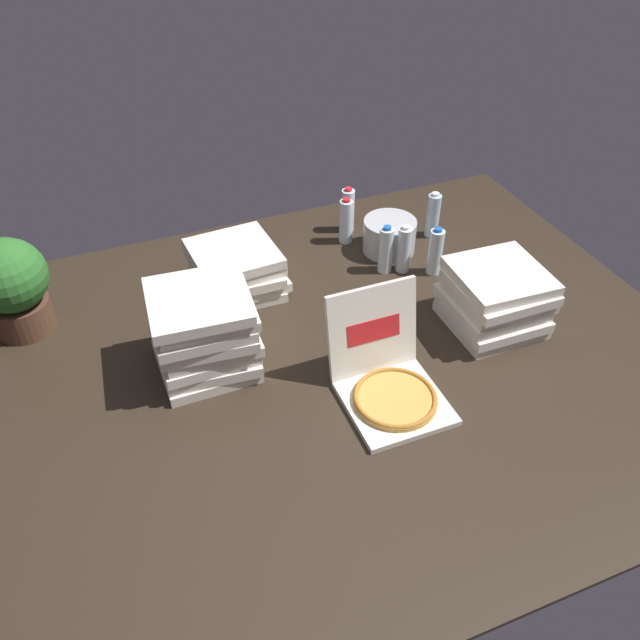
% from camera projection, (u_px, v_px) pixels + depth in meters
% --- Properties ---
extents(ground_plane, '(3.20, 2.40, 0.02)m').
position_uv_depth(ground_plane, '(316.00, 365.00, 2.68)').
color(ground_plane, '#2D2319').
extents(open_pizza_box, '(0.37, 0.46, 0.39)m').
position_uv_depth(open_pizza_box, '(388.00, 380.00, 2.49)').
color(open_pizza_box, silver).
rests_on(open_pizza_box, ground_plane).
extents(pizza_stack_center_far, '(0.42, 0.40, 0.23)m').
position_uv_depth(pizza_stack_center_far, '(237.00, 269.00, 2.99)').
color(pizza_stack_center_far, silver).
rests_on(pizza_stack_center_far, ground_plane).
extents(pizza_stack_left_mid, '(0.40, 0.40, 0.27)m').
position_uv_depth(pizza_stack_left_mid, '(495.00, 299.00, 2.79)').
color(pizza_stack_left_mid, silver).
rests_on(pizza_stack_left_mid, ground_plane).
extents(pizza_stack_right_near, '(0.42, 0.41, 0.37)m').
position_uv_depth(pizza_stack_right_near, '(204.00, 331.00, 2.55)').
color(pizza_stack_right_near, silver).
rests_on(pizza_stack_right_near, ground_plane).
extents(ice_bucket, '(0.27, 0.27, 0.17)m').
position_uv_depth(ice_bucket, '(389.00, 236.00, 3.27)').
color(ice_bucket, '#B7BABF').
rests_on(ice_bucket, ground_plane).
extents(water_bottle_0, '(0.07, 0.07, 0.25)m').
position_uv_depth(water_bottle_0, '(386.00, 250.00, 3.11)').
color(water_bottle_0, white).
rests_on(water_bottle_0, ground_plane).
extents(water_bottle_1, '(0.07, 0.07, 0.25)m').
position_uv_depth(water_bottle_1, '(348.00, 210.00, 3.40)').
color(water_bottle_1, white).
rests_on(water_bottle_1, ground_plane).
extents(water_bottle_2, '(0.07, 0.07, 0.25)m').
position_uv_depth(water_bottle_2, '(433.00, 215.00, 3.36)').
color(water_bottle_2, silver).
rests_on(water_bottle_2, ground_plane).
extents(water_bottle_3, '(0.07, 0.07, 0.25)m').
position_uv_depth(water_bottle_3, '(404.00, 249.00, 3.12)').
color(water_bottle_3, white).
rests_on(water_bottle_3, ground_plane).
extents(water_bottle_4, '(0.07, 0.07, 0.25)m').
position_uv_depth(water_bottle_4, '(346.00, 221.00, 3.32)').
color(water_bottle_4, silver).
rests_on(water_bottle_4, ground_plane).
extents(water_bottle_5, '(0.07, 0.07, 0.25)m').
position_uv_depth(water_bottle_5, '(435.00, 252.00, 3.10)').
color(water_bottle_5, white).
rests_on(water_bottle_5, ground_plane).
extents(potted_plant, '(0.32, 0.32, 0.44)m').
position_uv_depth(potted_plant, '(12.00, 285.00, 2.70)').
color(potted_plant, '#513323').
rests_on(potted_plant, ground_plane).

